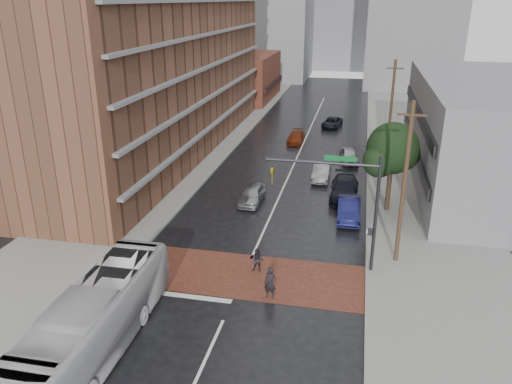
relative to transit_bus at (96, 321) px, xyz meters
The scene contains 22 objects.
ground 9.03m from the transit_bus, 55.68° to the left, with size 160.00×160.00×0.00m, color black.
crosswalk 9.44m from the transit_bus, 57.41° to the left, with size 14.00×5.00×0.02m, color brown.
sidewalk_west 33.02m from the transit_bus, 101.35° to the left, with size 9.00×90.00×0.15m, color gray.
sidewalk_east 36.34m from the transit_bus, 62.95° to the left, with size 9.00×90.00×0.15m, color gray.
apartment_block 34.88m from the transit_bus, 106.00° to the left, with size 10.00×44.00×28.00m, color brown.
storefront_west 61.77m from the transit_bus, 96.50° to the left, with size 8.00×16.00×7.00m, color brown.
building_east 34.91m from the transit_bus, 51.80° to the left, with size 11.00×26.00×9.00m, color gray.
distant_tower_center 102.99m from the transit_bus, 87.20° to the left, with size 12.00×10.00×24.00m, color gray.
street_tree 23.84m from the transit_bus, 55.07° to the left, with size 4.20×4.10×6.90m.
signal_mast 14.99m from the transit_bus, 42.18° to the left, with size 6.50×0.30×7.20m.
utility_pole_near 18.22m from the transit_bus, 39.39° to the left, with size 1.60×0.26×10.00m.
utility_pole_far 34.43m from the transit_bus, 66.22° to the left, with size 1.60×0.26×10.00m.
transit_bus is the anchor object (origin of this frame).
pedestrian_a 9.11m from the transit_bus, 39.99° to the left, with size 0.68×0.45×1.87m, color black.
pedestrian_b 10.25m from the transit_bus, 55.85° to the left, with size 0.72×0.56×1.49m, color black.
car_travel_a 19.15m from the transit_bus, 80.64° to the left, with size 1.65×4.10×1.40m, color #9A9DA1.
car_travel_b 26.76m from the transit_bus, 72.62° to the left, with size 1.46×4.18×1.38m, color #9B9DA2.
car_travel_c 37.51m from the transit_bus, 83.70° to the left, with size 1.66×4.08×1.19m, color maroon.
suv_travel 45.91m from the transit_bus, 80.45° to the left, with size 2.02×4.38×1.22m, color black.
car_parked_near 20.40m from the transit_bus, 58.29° to the left, with size 1.62×4.63×1.53m, color #141648.
car_parked_mid 23.74m from the transit_bus, 64.51° to the left, with size 2.22×5.47×1.59m, color black.
car_parked_far 32.85m from the transit_bus, 71.88° to the left, with size 1.58×3.94×1.34m, color #AFB3B7.
Camera 1 is at (6.00, -24.31, 15.19)m, focal length 35.00 mm.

